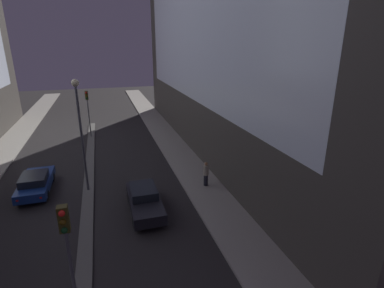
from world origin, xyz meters
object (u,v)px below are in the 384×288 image
traffic_light_near (67,243)px  car_right_lane (144,200)px  car_left_lane (36,182)px  street_lamp (80,121)px  traffic_light_mid (88,104)px  pedestrian_on_right_sidewalk (206,173)px

traffic_light_near → car_right_lane: traffic_light_near is taller
traffic_light_near → car_left_lane: bearing=105.8°
car_right_lane → street_lamp: bearing=132.4°
traffic_light_mid → car_right_lane: bearing=-78.5°
traffic_light_mid → pedestrian_on_right_sidewalk: (8.07, -14.74, -2.67)m
traffic_light_mid → street_lamp: (0.00, -13.00, 1.32)m
traffic_light_mid → pedestrian_on_right_sidewalk: bearing=-61.3°
traffic_light_near → car_left_lane: (-3.40, 12.02, -3.01)m
pedestrian_on_right_sidewalk → traffic_light_near: bearing=-130.7°
traffic_light_mid → car_left_lane: 12.93m
pedestrian_on_right_sidewalk → car_right_lane: bearing=-157.0°
street_lamp → car_left_lane: size_ratio=1.61×
traffic_light_mid → car_left_lane: (-3.40, -12.11, -3.01)m
traffic_light_mid → traffic_light_near: bearing=-90.0°
street_lamp → car_right_lane: size_ratio=1.60×
street_lamp → car_left_lane: bearing=165.3°
street_lamp → pedestrian_on_right_sidewalk: (8.07, -1.74, -3.99)m
street_lamp → pedestrian_on_right_sidewalk: size_ratio=4.25×
street_lamp → car_right_lane: (3.40, -3.73, -4.29)m
car_left_lane → pedestrian_on_right_sidewalk: pedestrian_on_right_sidewalk is taller
traffic_light_mid → car_right_lane: (3.40, -16.73, -2.97)m
traffic_light_near → pedestrian_on_right_sidewalk: bearing=49.3°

